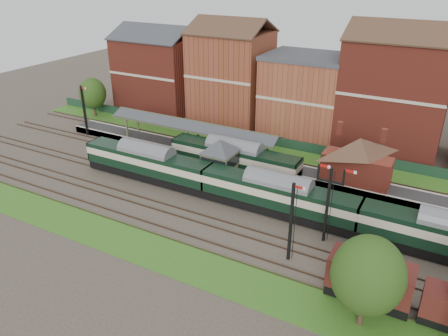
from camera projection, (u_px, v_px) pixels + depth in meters
The scene contains 18 objects.
ground at pixel (229, 201), 50.73m from camera, with size 160.00×160.00×0.00m, color #473D33.
grass_back at pixel (281, 153), 63.40m from camera, with size 90.00×4.50×0.06m, color #2D6619.
grass_front at pixel (169, 256), 41.20m from camera, with size 90.00×5.00×0.06m, color #2D6619.
fence at pixel (286, 143), 64.67m from camera, with size 90.00×0.12×1.50m, color #193823.
platform at pixel (230, 158), 60.40m from camera, with size 55.00×3.40×1.00m, color #2D2D2D.
signal_box at pixel (220, 161), 53.23m from camera, with size 5.40×5.40×6.00m.
brick_hut at pixel (280, 190), 50.63m from camera, with size 3.20×2.64×2.94m.
station_building at pixel (357, 160), 51.57m from camera, with size 8.10×8.10×5.90m.
canopy at pixel (193, 124), 61.24m from camera, with size 26.00×3.89×4.08m.
semaphore_bracket at pixel (328, 200), 41.55m from camera, with size 3.60×0.25×8.18m.
semaphore_platform_end at pixel (84, 110), 68.24m from camera, with size 1.23×0.25×8.00m.
semaphore_siding at pixel (291, 221), 39.06m from camera, with size 1.23×0.25×8.00m.
town_backdrop at pixel (304, 91), 67.61m from camera, with size 69.00×10.00×16.00m.
dmu_train at pixel (278, 195), 47.14m from camera, with size 52.78×2.78×4.05m.
platform_railcar at pixel (234, 158), 56.02m from camera, with size 17.52×2.76×4.03m.
goods_van_a at pixel (370, 277), 35.00m from camera, with size 6.61×2.86×4.01m.
tree_far at pixel (368, 275), 31.47m from camera, with size 5.36×5.36×7.81m.
tree_back at pixel (93, 93), 76.65m from camera, with size 4.72×4.72×6.90m.
Camera 1 is at (20.63, -39.05, 25.25)m, focal length 35.00 mm.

